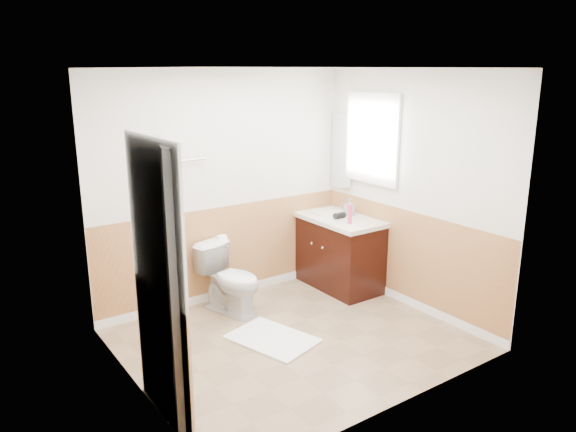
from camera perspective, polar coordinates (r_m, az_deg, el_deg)
floor at (r=5.36m, az=0.67°, el=-12.70°), size 3.00×3.00×0.00m
ceiling at (r=4.75m, az=0.77°, el=15.10°), size 3.00×3.00×0.00m
wall_back at (r=5.98m, az=-6.58°, el=2.91°), size 3.00×0.00×3.00m
wall_front at (r=3.97m, az=11.76°, el=-3.56°), size 3.00×0.00×3.00m
wall_left at (r=4.24m, az=-15.99°, el=-2.61°), size 0.00×3.00×3.00m
wall_right at (r=5.88m, az=12.68°, el=2.44°), size 0.00×3.00×3.00m
wainscot_back at (r=6.17m, az=-6.32°, el=-3.93°), size 3.00×0.00×3.00m
wainscot_front at (r=4.27m, az=11.09°, el=-13.11°), size 3.00×0.00×3.00m
wainscot_left at (r=4.52m, az=-15.15°, el=-11.68°), size 0.00×2.60×2.60m
wainscot_right at (r=6.08m, az=12.20°, el=-4.49°), size 0.00×2.60×2.60m
toilet at (r=5.83m, az=-5.96°, el=-6.52°), size 0.59×0.80×0.73m
bath_mat at (r=5.36m, az=-1.63°, el=-12.61°), size 0.75×0.92×0.02m
vanity_cabinet at (r=6.50m, az=5.10°, el=-3.85°), size 0.55×1.10×0.80m
vanity_knob_left at (r=6.20m, az=3.60°, el=-3.30°), size 0.03×0.03×0.03m
vanity_knob_right at (r=6.35m, az=2.47°, el=-2.84°), size 0.03×0.03×0.03m
countertop at (r=6.37m, az=5.12°, el=-0.24°), size 0.60×1.15×0.05m
sink_basin at (r=6.48m, az=4.35°, el=0.35°), size 0.36×0.36×0.02m
faucet at (r=6.57m, az=5.57°, el=1.09°), size 0.02×0.02×0.14m
lotion_bottle at (r=6.04m, az=6.44°, el=0.21°), size 0.05×0.05×0.22m
soap_dispenser at (r=6.38m, az=6.37°, el=0.93°), size 0.11×0.11×0.21m
hair_dryer_body at (r=6.26m, az=5.37°, el=0.06°), size 0.14×0.07×0.07m
hair_dryer_handle at (r=6.25m, az=5.19°, el=-0.26°), size 0.03×0.03×0.07m
mirror_panel at (r=6.59m, az=5.61°, el=6.71°), size 0.02×0.35×0.90m
window_frame at (r=6.19m, az=8.72°, el=7.93°), size 0.04×0.80×1.00m
window_glass at (r=6.20m, az=8.83°, el=7.94°), size 0.01×0.70×0.90m
door at (r=3.95m, az=-12.18°, el=-7.20°), size 0.29×0.78×2.04m
door_frame at (r=3.92m, az=-13.22°, el=-7.28°), size 0.02×0.92×2.10m
door_knob at (r=4.28m, az=-13.14°, el=-6.49°), size 0.06×0.06×0.06m
towel_bar at (r=5.63m, az=-11.36°, el=5.60°), size 0.62×0.02×0.02m
tp_holder_bar at (r=6.01m, az=-6.93°, el=-2.45°), size 0.14×0.02×0.02m
tp_roll at (r=6.01m, az=-6.93°, el=-2.45°), size 0.10×0.11×0.11m
tp_sheet at (r=6.05m, az=-6.90°, el=-3.45°), size 0.10×0.01×0.16m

